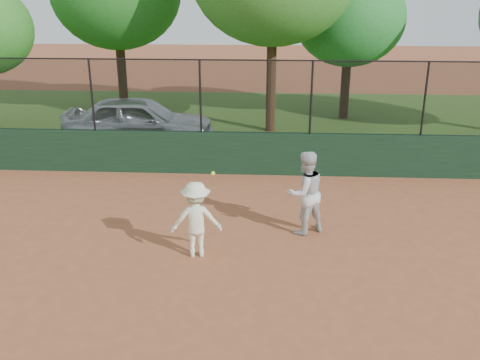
# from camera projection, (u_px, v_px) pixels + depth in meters

# --- Properties ---
(ground) EXTENTS (80.00, 80.00, 0.00)m
(ground) POSITION_uv_depth(u_px,v_px,m) (189.00, 284.00, 9.61)
(ground) COLOR #A15634
(ground) RESTS_ON ground
(back_wall) EXTENTS (26.00, 0.20, 1.20)m
(back_wall) POSITION_uv_depth(u_px,v_px,m) (219.00, 153.00, 15.02)
(back_wall) COLOR #16311C
(back_wall) RESTS_ON ground
(grass_strip) EXTENTS (36.00, 12.00, 0.01)m
(grass_strip) POSITION_uv_depth(u_px,v_px,m) (234.00, 122.00, 20.85)
(grass_strip) COLOR #30561A
(grass_strip) RESTS_ON ground
(parked_car) EXTENTS (4.96, 2.19, 1.66)m
(parked_car) POSITION_uv_depth(u_px,v_px,m) (139.00, 122.00, 17.49)
(parked_car) COLOR silver
(parked_car) RESTS_ON ground
(player_second) EXTENTS (1.11, 1.04, 1.82)m
(player_second) POSITION_uv_depth(u_px,v_px,m) (305.00, 193.00, 11.31)
(player_second) COLOR silver
(player_second) RESTS_ON ground
(player_main) EXTENTS (1.06, 0.79, 1.91)m
(player_main) POSITION_uv_depth(u_px,v_px,m) (196.00, 219.00, 10.37)
(player_main) COLOR #ECEFCA
(player_main) RESTS_ON ground
(fence_assembly) EXTENTS (26.00, 0.06, 2.00)m
(fence_assembly) POSITION_uv_depth(u_px,v_px,m) (218.00, 95.00, 14.46)
(fence_assembly) COLOR black
(fence_assembly) RESTS_ON back_wall
(tree_3) EXTENTS (4.20, 3.81, 5.65)m
(tree_3) POSITION_uv_depth(u_px,v_px,m) (350.00, 19.00, 20.23)
(tree_3) COLOR #3E2614
(tree_3) RESTS_ON ground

